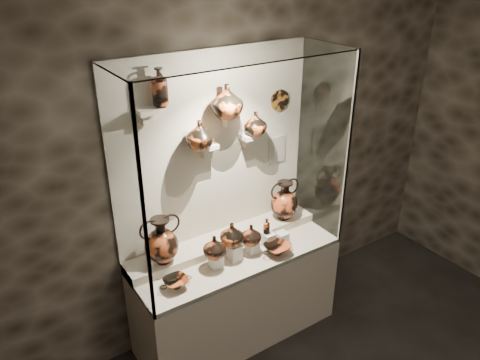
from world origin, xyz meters
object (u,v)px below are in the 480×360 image
jug_a (214,247)px  ovoid_vase_c (255,123)px  lekythos_small (266,225)px  kylix_left (176,282)px  amphora_left (161,240)px  ovoid_vase_a (200,135)px  ovoid_vase_b (227,101)px  jug_c (251,235)px  lekythos_tall (159,85)px  amphora_right (284,200)px  kylix_right (277,248)px  jug_b (232,234)px

jug_a → ovoid_vase_c: 1.00m
lekythos_small → kylix_left: size_ratio=0.65×
ovoid_vase_c → amphora_left: bearing=162.9°
ovoid_vase_a → ovoid_vase_b: ovoid_vase_b is taller
jug_c → lekythos_small: (0.17, 0.02, 0.02)m
ovoid_vase_a → ovoid_vase_b: bearing=8.6°
jug_c → lekythos_tall: size_ratio=0.59×
jug_a → ovoid_vase_b: (0.27, 0.24, 1.02)m
amphora_right → jug_a: size_ratio=1.93×
amphora_left → jug_a: size_ratio=2.04×
amphora_right → ovoid_vase_b: 1.11m
kylix_right → ovoid_vase_b: ovoid_vase_b is taller
ovoid_vase_c → lekythos_small: bearing=-121.4°
jug_b → lekythos_small: 0.33m
kylix_right → lekythos_tall: lekythos_tall is taller
jug_a → ovoid_vase_a: bearing=87.3°
kylix_right → ovoid_vase_b: (-0.24, 0.35, 1.16)m
lekythos_small → ovoid_vase_c: bearing=63.2°
jug_a → jug_c: (0.34, 0.01, -0.02)m
jug_a → lekythos_tall: bearing=135.0°
lekythos_small → kylix_left: bearing=168.5°
kylix_right → lekythos_small: bearing=104.1°
amphora_right → jug_a: (-0.83, -0.21, -0.06)m
kylix_left → lekythos_small: bearing=-4.7°
ovoid_vase_c → kylix_left: bearing=178.0°
kylix_right → ovoid_vase_c: bearing=96.3°
ovoid_vase_b → amphora_left: bearing=170.6°
jug_c → lekythos_tall: 1.36m
lekythos_small → jug_a: bearing=167.0°
amphora_left → jug_a: (0.33, -0.20, -0.07)m
ovoid_vase_b → ovoid_vase_c: size_ratio=1.31×
jug_c → ovoid_vase_c: (0.21, 0.26, 0.81)m
amphora_right → lekythos_small: bearing=-128.9°
amphora_left → lekythos_tall: (0.12, 0.09, 1.13)m
amphora_right → jug_b: bearing=-142.6°
jug_a → kylix_left: size_ratio=0.80×
jug_c → ovoid_vase_c: ovoid_vase_c is taller
lekythos_tall → ovoid_vase_b: (0.49, -0.05, -0.17)m
kylix_right → ovoid_vase_c: ovoid_vase_c is taller
jug_a → ovoid_vase_a: size_ratio=0.85×
amphora_left → ovoid_vase_c: bearing=14.4°
kylix_left → ovoid_vase_a: (0.40, 0.30, 0.95)m
amphora_left → jug_c: (0.67, -0.20, -0.08)m
jug_b → ovoid_vase_c: size_ratio=1.04×
amphora_right → lekythos_small: 0.37m
jug_b → lekythos_small: size_ratio=1.30×
lekythos_small → ovoid_vase_b: 1.06m
jug_a → ovoid_vase_b: 1.08m
lekythos_tall → ovoid_vase_a: lekythos_tall is taller
amphora_right → kylix_right: bearing=-112.5°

